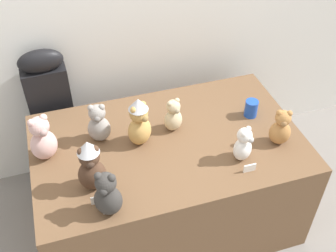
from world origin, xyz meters
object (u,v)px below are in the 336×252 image
object	(u,v)px
display_table	(168,181)
teddy_bear_snow	(244,145)
teddy_bear_sand	(173,116)
teddy_bear_caramel	(281,128)
teddy_bear_ash	(99,124)
instrument_case	(54,118)
teddy_bear_honey	(139,122)
teddy_bear_cocoa	(91,166)
teddy_bear_blush	(42,139)
teddy_bear_charcoal	(107,195)
party_cup_blue	(251,108)

from	to	relation	value
display_table	teddy_bear_snow	size ratio (longest dim) A/B	7.12
teddy_bear_sand	teddy_bear_caramel	xyz separation A→B (m)	(0.55, -0.29, 0.01)
teddy_bear_caramel	teddy_bear_ash	bearing A→B (deg)	-175.67
teddy_bear_snow	instrument_case	bearing A→B (deg)	105.17
teddy_bear_ash	teddy_bear_caramel	xyz separation A→B (m)	(0.98, -0.34, -0.01)
teddy_bear_snow	teddy_bear_honey	world-z (taller)	teddy_bear_honey
teddy_bear_ash	teddy_bear_cocoa	size ratio (longest dim) A/B	0.80
teddy_bear_cocoa	teddy_bear_blush	bearing A→B (deg)	128.95
teddy_bear_snow	teddy_bear_charcoal	world-z (taller)	teddy_bear_charcoal
instrument_case	teddy_bear_snow	world-z (taller)	instrument_case
display_table	teddy_bear_blush	size ratio (longest dim) A/B	5.44
teddy_bear_sand	teddy_bear_caramel	bearing A→B (deg)	-46.77
display_table	teddy_bear_ash	xyz separation A→B (m)	(-0.37, 0.14, 0.47)
instrument_case	teddy_bear_honey	distance (m)	0.81
teddy_bear_blush	teddy_bear_sand	bearing A→B (deg)	-20.27
teddy_bear_cocoa	teddy_bear_ash	bearing A→B (deg)	76.89
teddy_bear_cocoa	teddy_bear_caramel	world-z (taller)	teddy_bear_cocoa
teddy_bear_snow	teddy_bear_cocoa	bearing A→B (deg)	143.74
teddy_bear_cocoa	teddy_bear_caramel	size ratio (longest dim) A/B	1.34
teddy_bear_caramel	party_cup_blue	size ratio (longest dim) A/B	2.17
display_table	teddy_bear_cocoa	bearing A→B (deg)	-155.95
teddy_bear_charcoal	party_cup_blue	bearing A→B (deg)	51.73
teddy_bear_cocoa	teddy_bear_honey	distance (m)	0.40
instrument_case	teddy_bear_charcoal	distance (m)	1.07
teddy_bear_blush	teddy_bear_charcoal	bearing A→B (deg)	-82.27
teddy_bear_blush	party_cup_blue	xyz separation A→B (m)	(1.25, -0.01, -0.08)
teddy_bear_caramel	teddy_bear_honey	bearing A→B (deg)	-174.25
teddy_bear_ash	teddy_bear_charcoal	xyz separation A→B (m)	(-0.05, -0.53, 0.01)
instrument_case	teddy_bear_cocoa	xyz separation A→B (m)	(0.16, -0.83, 0.32)
teddy_bear_sand	teddy_bear_caramel	size ratio (longest dim) A/B	0.93
instrument_case	teddy_bear_snow	xyz separation A→B (m)	(0.98, -0.87, 0.27)
instrument_case	teddy_bear_caramel	xyz separation A→B (m)	(1.23, -0.81, 0.27)
teddy_bear_cocoa	display_table	bearing A→B (deg)	26.60
party_cup_blue	teddy_bear_snow	bearing A→B (deg)	-122.79
teddy_bear_ash	teddy_bear_caramel	distance (m)	1.04
display_table	teddy_bear_caramel	world-z (taller)	teddy_bear_caramel
instrument_case	teddy_bear_caramel	distance (m)	1.50
teddy_bear_sand	teddy_bear_blush	distance (m)	0.75
teddy_bear_caramel	teddy_bear_snow	bearing A→B (deg)	-144.24
teddy_bear_cocoa	teddy_bear_sand	world-z (taller)	teddy_bear_cocoa
teddy_bear_charcoal	party_cup_blue	size ratio (longest dim) A/B	2.47
teddy_bear_snow	teddy_bear_honey	bearing A→B (deg)	116.55
teddy_bear_honey	teddy_bear_caramel	xyz separation A→B (m)	(0.76, -0.24, -0.04)
teddy_bear_sand	teddy_bear_blush	world-z (taller)	teddy_bear_blush
teddy_bear_snow	teddy_bear_charcoal	size ratio (longest dim) A/B	0.81
teddy_bear_cocoa	teddy_bear_charcoal	distance (m)	0.19
teddy_bear_blush	party_cup_blue	bearing A→B (deg)	-21.60
instrument_case	teddy_bear_caramel	size ratio (longest dim) A/B	4.52
teddy_bear_snow	teddy_bear_sand	xyz separation A→B (m)	(-0.29, 0.35, -0.00)
teddy_bear_snow	teddy_bear_blush	distance (m)	1.09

